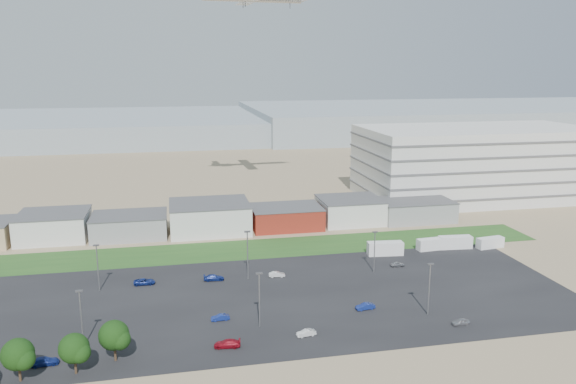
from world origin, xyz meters
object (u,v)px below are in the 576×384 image
object	(u,v)px
parked_car_1	(365,306)
parked_car_4	(220,317)
parked_car_10	(44,361)
parked_car_13	(306,333)
box_trailer_a	(385,248)
parked_car_2	(461,322)
parked_car_3	(227,344)
parked_car_6	(214,278)
parked_car_11	(277,274)
parked_car_8	(397,264)
parked_car_9	(144,282)

from	to	relation	value
parked_car_1	parked_car_4	distance (m)	27.84
parked_car_10	parked_car_13	bearing A→B (deg)	-93.07
box_trailer_a	parked_car_4	xyz separation A→B (m)	(-43.44, -28.80, -1.09)
parked_car_13	parked_car_2	bearing A→B (deg)	79.49
parked_car_3	parked_car_4	distance (m)	10.47
parked_car_6	parked_car_10	size ratio (longest dim) A/B	1.01
parked_car_11	parked_car_13	world-z (taller)	parked_car_11
parked_car_8	parked_car_1	bearing A→B (deg)	144.43
parked_car_4	parked_car_13	distance (m)	16.85
parked_car_2	parked_car_10	distance (m)	70.95
parked_car_3	parked_car_13	bearing A→B (deg)	103.01
parked_car_2	parked_car_10	world-z (taller)	parked_car_10
box_trailer_a	parked_car_8	size ratio (longest dim) A/B	2.65
parked_car_1	parked_car_9	size ratio (longest dim) A/B	0.83
parked_car_3	parked_car_11	distance (m)	33.05
parked_car_3	parked_car_8	world-z (taller)	parked_car_3
parked_car_2	parked_car_8	bearing A→B (deg)	175.61
parked_car_6	parked_car_9	xyz separation A→B (m)	(-14.81, 0.66, -0.01)
box_trailer_a	parked_car_9	world-z (taller)	box_trailer_a
parked_car_2	parked_car_9	world-z (taller)	parked_car_9
parked_car_13	parked_car_9	bearing A→B (deg)	-143.98
parked_car_9	parked_car_10	size ratio (longest dim) A/B	1.04
parked_car_8	parked_car_9	xyz separation A→B (m)	(-57.64, 0.57, 0.06)
parked_car_9	parked_car_6	bearing A→B (deg)	-91.72
box_trailer_a	parked_car_6	xyz separation A→B (m)	(-43.08, -8.60, -1.01)
parked_car_1	parked_car_6	size ratio (longest dim) A/B	0.85
parked_car_4	parked_car_9	bearing A→B (deg)	-148.34
parked_car_4	parked_car_9	xyz separation A→B (m)	(-14.44, 20.86, 0.07)
parked_car_8	parked_car_6	bearing A→B (deg)	90.51
parked_car_2	parked_car_10	size ratio (longest dim) A/B	0.76
parked_car_4	parked_car_6	bearing A→B (deg)	175.93
box_trailer_a	parked_car_1	bearing A→B (deg)	-111.77
parked_car_8	parked_car_10	bearing A→B (deg)	113.59
box_trailer_a	parked_car_4	distance (m)	52.14
parked_car_1	parked_car_8	distance (m)	26.20
parked_car_2	parked_car_6	world-z (taller)	parked_car_6
parked_car_2	parked_car_6	size ratio (longest dim) A/B	0.75
parked_car_1	parked_car_13	bearing A→B (deg)	-66.06
parked_car_10	box_trailer_a	bearing A→B (deg)	-66.02
parked_car_8	parked_car_11	distance (m)	28.93
box_trailer_a	parked_car_8	distance (m)	8.59
parked_car_11	parked_car_1	bearing A→B (deg)	-141.67
parked_car_10	parked_car_8	bearing A→B (deg)	-71.44
parked_car_1	parked_car_13	world-z (taller)	parked_car_1
parked_car_6	parked_car_3	bearing A→B (deg)	-177.55
parked_car_1	box_trailer_a	bearing A→B (deg)	144.97
parked_car_6	parked_car_9	distance (m)	14.82
parked_car_1	parked_car_3	bearing A→B (deg)	-78.19
parked_car_2	parked_car_3	xyz separation A→B (m)	(-42.30, 0.28, 0.07)
parked_car_6	parked_car_10	bearing A→B (deg)	139.44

